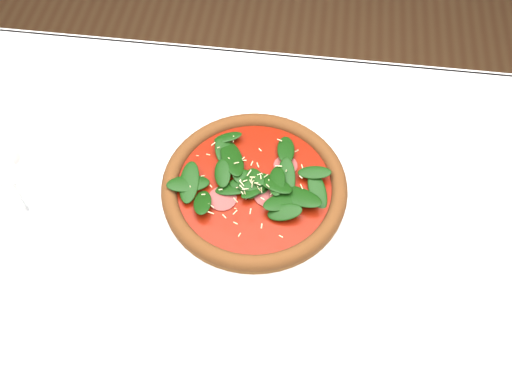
# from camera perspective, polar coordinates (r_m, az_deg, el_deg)

# --- Properties ---
(ground) EXTENTS (6.00, 6.00, 0.00)m
(ground) POSITION_cam_1_polar(r_m,az_deg,el_deg) (1.53, -0.94, -18.55)
(ground) COLOR brown
(ground) RESTS_ON ground
(dining_table) EXTENTS (1.21, 0.81, 0.75)m
(dining_table) POSITION_cam_1_polar(r_m,az_deg,el_deg) (0.92, -1.50, -8.36)
(dining_table) COLOR white
(dining_table) RESTS_ON ground
(plate) EXTENTS (0.32, 0.32, 0.01)m
(plate) POSITION_cam_1_polar(r_m,az_deg,el_deg) (0.87, -0.17, -0.01)
(plate) COLOR white
(plate) RESTS_ON dining_table
(pizza) EXTENTS (0.32, 0.32, 0.04)m
(pizza) POSITION_cam_1_polar(r_m,az_deg,el_deg) (0.85, -0.17, 0.67)
(pizza) COLOR brown
(pizza) RESTS_ON plate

